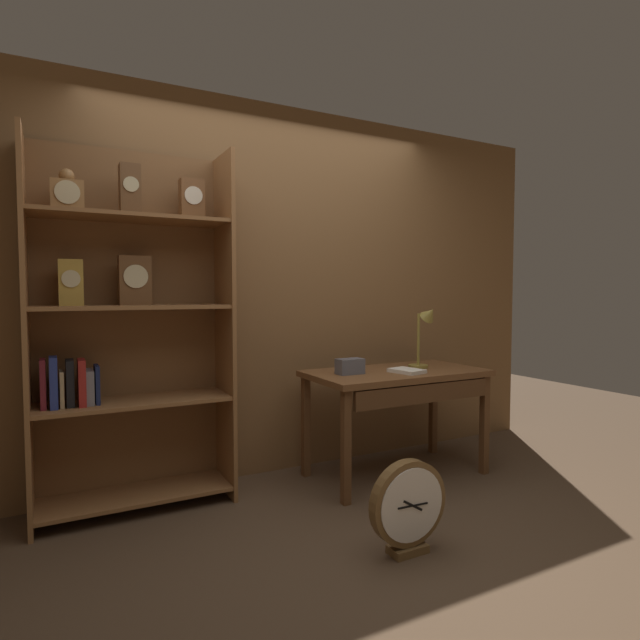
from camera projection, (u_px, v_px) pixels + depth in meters
ground_plane at (372, 550)px, 2.55m from camera, size 10.00×10.00×0.00m
back_wood_panel at (271, 290)px, 3.64m from camera, size 4.80×0.05×2.60m
bookshelf at (128, 327)px, 3.00m from camera, size 1.12×0.39×2.14m
workbench at (398, 384)px, 3.55m from camera, size 1.24×0.65×0.74m
desk_lamp at (426, 329)px, 3.68m from camera, size 0.19×0.20×0.46m
toolbox_small at (350, 366)px, 3.41m from camera, size 0.18×0.10×0.10m
open_repair_manual at (407, 371)px, 3.47m from camera, size 0.20×0.25×0.02m
round_clock_large at (408, 506)px, 2.51m from camera, size 0.43×0.11×0.47m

